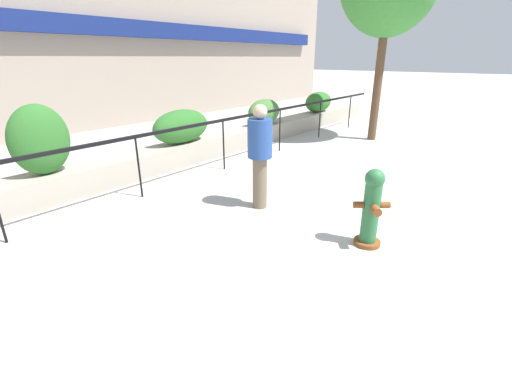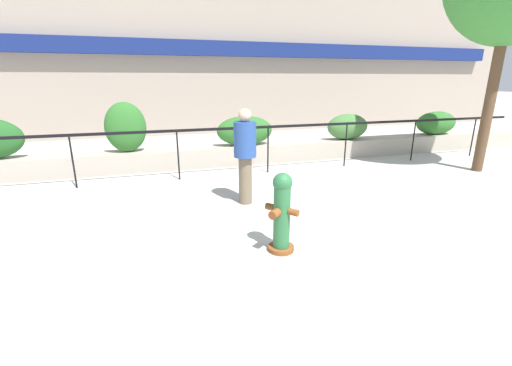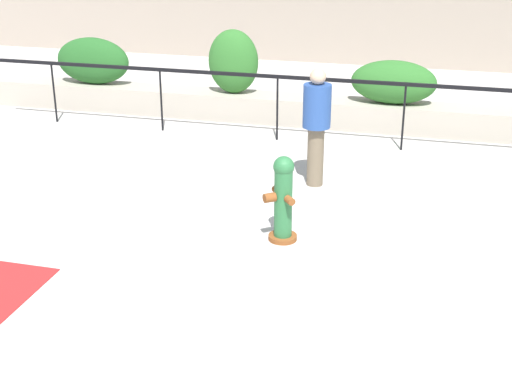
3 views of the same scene
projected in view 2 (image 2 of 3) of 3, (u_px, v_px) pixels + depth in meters
name	position (u px, v px, depth m)	size (l,w,h in m)	color
ground_plane	(405.00, 277.00, 3.99)	(120.00, 120.00, 0.00)	#BCB7B2
building_facade	(211.00, 33.00, 13.78)	(30.00, 1.36, 8.00)	gray
planter_wall_low	(255.00, 154.00, 9.40)	(18.00, 0.70, 0.50)	#ADA393
fence_railing_segment	(268.00, 131.00, 8.17)	(15.00, 0.05, 1.15)	black
hedge_bush_1	(126.00, 127.00, 8.23)	(0.96, 0.59, 1.20)	#2D6B28
hedge_bush_2	(245.00, 131.00, 9.14)	(1.52, 0.67, 0.78)	#2D6B28
hedge_bush_3	(348.00, 127.00, 10.03)	(1.27, 0.66, 0.74)	#427538
hedge_bush_4	(436.00, 123.00, 10.95)	(1.44, 0.69, 0.73)	#2D6B28
fire_hydrant	(282.00, 212.00, 4.45)	(0.49, 0.49, 1.08)	brown
pedestrian	(245.00, 151.00, 6.09)	(0.54, 0.54, 1.73)	brown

